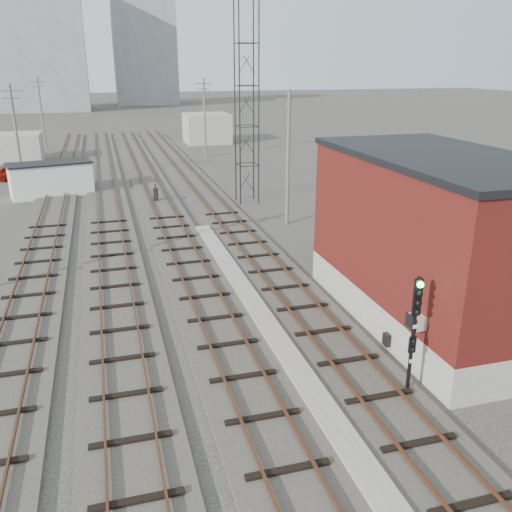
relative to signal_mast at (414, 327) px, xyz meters
name	(u,v)px	position (x,y,z in m)	size (l,w,h in m)	color
ground	(150,157)	(-3.70, 52.78, -2.52)	(320.00, 320.00, 0.00)	#282621
track_right	(202,192)	(-1.20, 31.78, -2.42)	(3.20, 90.00, 0.39)	#332D28
track_mid_right	(155,195)	(-5.20, 31.78, -2.42)	(3.20, 90.00, 0.39)	#332D28
track_mid_left	(107,198)	(-9.20, 31.78, -2.42)	(3.20, 90.00, 0.39)	#332D28
track_left	(55,201)	(-13.20, 31.78, -2.42)	(3.20, 90.00, 0.39)	#332D28
platform_curb	(261,317)	(-3.20, 6.78, -2.39)	(0.90, 28.00, 0.26)	gray
brick_building	(436,241)	(3.80, 4.77, 1.11)	(6.54, 12.20, 7.22)	gray
lattice_tower	(247,106)	(1.80, 27.78, 4.98)	(1.60, 1.60, 15.00)	black
utility_pole_left_b	(16,134)	(-16.20, 37.78, 2.27)	(1.80, 0.24, 9.00)	#595147
utility_pole_left_c	(41,111)	(-16.20, 62.78, 2.27)	(1.80, 0.24, 9.00)	#595147
utility_pole_right_a	(288,155)	(2.80, 20.78, 2.27)	(1.80, 0.24, 9.00)	#595147
utility_pole_right_b	(205,116)	(2.80, 50.78, 2.27)	(1.80, 0.24, 9.00)	#595147
apartment_left	(34,43)	(-21.70, 127.78, 12.48)	(22.00, 14.00, 30.00)	gray
apartment_right	(145,54)	(4.30, 142.78, 10.48)	(16.00, 12.00, 26.00)	gray
shed_left	(4,149)	(-19.70, 52.78, -0.92)	(8.00, 5.00, 3.20)	gray
shed_right	(207,128)	(5.30, 62.78, -0.52)	(6.00, 6.00, 4.00)	gray
signal_mast	(414,327)	(0.00, 0.00, 0.00)	(0.40, 0.42, 4.24)	gray
switch_stand	(156,195)	(-5.38, 29.27, -1.85)	(0.42, 0.42, 1.43)	black
site_trailer	(51,179)	(-13.56, 34.38, -1.10)	(7.17, 4.36, 2.81)	white
car_red	(16,173)	(-17.35, 42.08, -1.80)	(1.71, 4.26, 1.45)	maroon
car_silver	(8,171)	(-18.22, 43.69, -1.84)	(1.44, 4.13, 1.36)	#A3A4AA
car_grey	(17,170)	(-17.37, 43.32, -1.79)	(2.05, 5.04, 1.46)	slate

